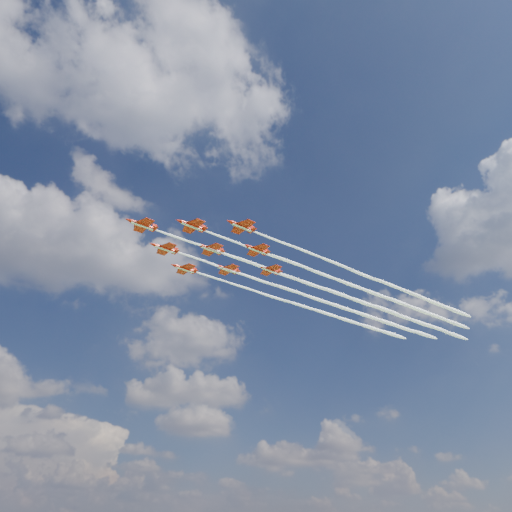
# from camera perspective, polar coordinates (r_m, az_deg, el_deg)

# --- Properties ---
(jet_lead) EXTENTS (119.98, 47.65, 2.32)m
(jet_lead) POSITION_cam_1_polar(r_m,az_deg,el_deg) (168.31, 6.06, -3.14)
(jet_lead) COLOR red
(jet_row2_port) EXTENTS (119.98, 47.65, 2.32)m
(jet_row2_port) POSITION_cam_1_polar(r_m,az_deg,el_deg) (170.58, 10.57, -3.16)
(jet_row2_port) COLOR red
(jet_row2_starb) EXTENTS (119.98, 47.65, 2.32)m
(jet_row2_starb) POSITION_cam_1_polar(r_m,az_deg,el_deg) (180.36, 7.00, -4.92)
(jet_row2_starb) COLOR red
(jet_row3_port) EXTENTS (119.98, 47.65, 2.32)m
(jet_row3_port) POSITION_cam_1_polar(r_m,az_deg,el_deg) (173.87, 14.94, -3.16)
(jet_row3_port) COLOR red
(jet_row3_centre) EXTENTS (119.98, 47.65, 2.32)m
(jet_row3_centre) POSITION_cam_1_polar(r_m,az_deg,el_deg) (182.81, 11.21, -4.91)
(jet_row3_centre) COLOR red
(jet_row3_starb) EXTENTS (119.98, 47.65, 2.32)m
(jet_row3_starb) POSITION_cam_1_polar(r_m,az_deg,el_deg) (192.61, 7.83, -6.48)
(jet_row3_starb) COLOR red
(jet_row4_port) EXTENTS (119.98, 47.65, 2.32)m
(jet_row4_port) POSITION_cam_1_polar(r_m,az_deg,el_deg) (186.22, 15.29, -4.88)
(jet_row4_port) COLOR red
(jet_row4_starb) EXTENTS (119.98, 47.65, 2.32)m
(jet_row4_starb) POSITION_cam_1_polar(r_m,az_deg,el_deg) (195.22, 11.77, -6.44)
(jet_row4_starb) COLOR red
(jet_tail) EXTENTS (119.98, 47.65, 2.32)m
(jet_tail) POSITION_cam_1_polar(r_m,az_deg,el_deg) (198.71, 15.59, -6.38)
(jet_tail) COLOR red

